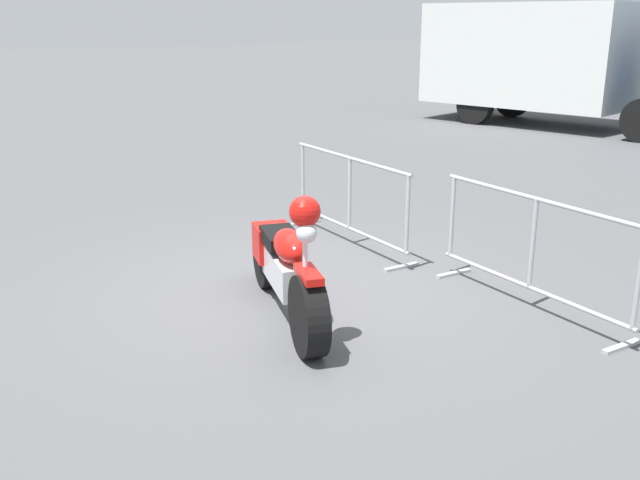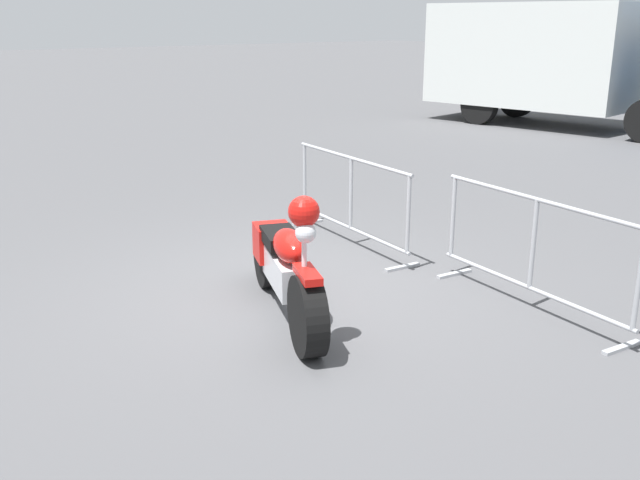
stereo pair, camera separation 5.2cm
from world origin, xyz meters
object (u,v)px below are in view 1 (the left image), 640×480
Objects in this scene: crowd_barrier_far at (532,251)px; parked_car_yellow at (572,76)px; motorcycle at (286,265)px; crowd_barrier_near at (349,199)px; box_truck at (561,60)px; parked_car_white at (504,72)px.

parked_car_yellow is (-10.34, 17.11, 0.16)m from crowd_barrier_far.
crowd_barrier_near is at bearing 147.40° from motorcycle.
motorcycle is 13.53m from box_truck.
box_truck is (-4.04, 10.50, 1.08)m from crowd_barrier_near.
parked_car_yellow reaches higher than parked_car_white.
motorcycle is 0.50× the size of parked_car_yellow.
box_truck reaches higher than crowd_barrier_near.
motorcycle is at bearing -56.07° from crowd_barrier_near.
parked_car_white is 2.76m from parked_car_yellow.
crowd_barrier_far is 21.44m from parked_car_white.
crowd_barrier_far is at bearing 0.00° from crowd_barrier_near.
box_truck is at bearing 111.07° from crowd_barrier_near.
box_truck is 7.65m from parked_car_yellow.
motorcycle is at bearing -139.35° from parked_car_white.
parked_car_yellow is at bearing 121.14° from crowd_barrier_far.
crowd_barrier_far is at bearing -140.26° from parked_car_yellow.
parked_car_white reaches higher than crowd_barrier_near.
box_truck reaches higher than parked_car_white.
parked_car_white is at bearing 127.64° from crowd_barrier_far.
motorcycle reaches higher than crowd_barrier_far.
crowd_barrier_far is 0.55× the size of parked_car_white.
parked_car_white is at bearing 101.26° from parked_car_yellow.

